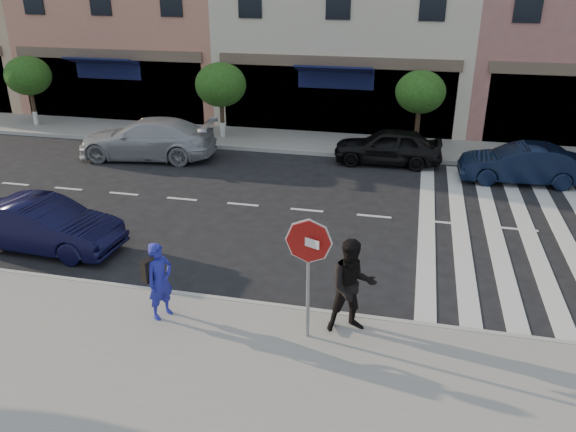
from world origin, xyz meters
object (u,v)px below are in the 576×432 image
Objects in this scene: photographer at (160,281)px; car_far_right at (521,164)px; stop_sign at (308,253)px; car_near_mid at (43,225)px; car_far_left at (147,139)px; car_far_mid at (388,146)px; walker at (352,286)px.

car_far_right is at bearing -11.49° from photographer.
stop_sign is 3.13m from photographer.
car_far_right is (12.50, 8.06, -0.01)m from car_near_mid.
car_near_mid is at bearing 0.57° from car_far_left.
car_far_right is at bearing 75.34° from car_far_mid.
car_far_left is (-5.26, 10.11, -0.20)m from photographer.
car_far_left is at bearing 54.12° from photographer.
stop_sign is at bearing -106.07° from car_near_mid.
photographer reaches higher than car_far_mid.
car_far_right is at bearing 44.54° from walker.
car_near_mid is 14.87m from car_far_right.
car_far_mid is at bearing -106.06° from car_far_right.
stop_sign is at bearing -29.19° from car_far_right.
walker is 11.11m from car_far_mid.
photographer reaches higher than car_far_left.
photographer is at bearing -157.65° from stop_sign.
walker reaches higher than car_far_right.
car_far_mid is at bearing 109.59° from stop_sign.
car_far_right is (8.18, 10.43, -0.30)m from photographer.
stop_sign is 1.21m from walker.
car_far_mid is (8.01, 9.12, 0.01)m from car_near_mid.
photographer is at bearing -116.52° from car_near_mid.
photographer is (-2.97, 0.04, -0.98)m from stop_sign.
car_far_right is (5.20, 10.47, -1.28)m from stop_sign.
stop_sign is at bearing -4.92° from car_far_mid.
car_far_mid is (8.95, 1.38, -0.08)m from car_far_left.
car_far_right is at bearing -54.98° from car_near_mid.
walker is (0.77, 0.43, -0.83)m from stop_sign.
car_near_mid is 1.01× the size of car_far_right.
car_near_mid is at bearing 87.91° from photographer.
car_far_left is at bearing 111.18° from walker.
walker is 0.49× the size of car_far_mid.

